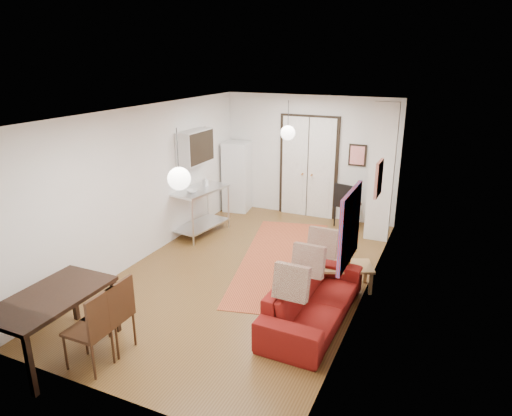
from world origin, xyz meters
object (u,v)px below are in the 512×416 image
at_px(fridge, 237,177).
at_px(dining_table, 51,302).
at_px(kitchen_counter, 200,204).
at_px(dining_chair_near, 113,305).
at_px(dining_chair_far, 95,318).
at_px(sofa, 314,299).
at_px(coffee_table, 343,268).
at_px(black_side_chair, 349,199).

bearing_deg(fridge, dining_table, -93.70).
distance_m(kitchen_counter, dining_chair_near, 4.18).
height_order(fridge, dining_chair_far, fridge).
relative_size(sofa, dining_chair_far, 2.20).
distance_m(sofa, dining_chair_far, 3.05).
bearing_deg(dining_chair_far, dining_chair_near, 179.83).
bearing_deg(dining_chair_far, fridge, -170.33).
distance_m(dining_table, dining_chair_near, 0.76).
bearing_deg(kitchen_counter, fridge, 98.14).
xyz_separation_m(coffee_table, dining_table, (-3.00, -3.30, 0.39)).
bearing_deg(fridge, sofa, -59.34).
bearing_deg(coffee_table, kitchen_counter, 161.07).
relative_size(kitchen_counter, black_side_chair, 1.38).
relative_size(coffee_table, dining_chair_near, 1.03).
height_order(fridge, dining_chair_near, fridge).
distance_m(kitchen_counter, black_side_chair, 3.41).
xyz_separation_m(dining_table, dining_chair_near, (0.60, 0.45, -0.14)).
bearing_deg(sofa, coffee_table, -6.42).
xyz_separation_m(dining_chair_near, dining_chair_far, (0.00, -0.34, 0.00)).
bearing_deg(dining_chair_far, black_side_chair, 164.29).
bearing_deg(dining_chair_far, kitchen_counter, -166.46).
height_order(kitchen_counter, dining_table, kitchen_counter).
relative_size(sofa, kitchen_counter, 1.64).
height_order(dining_chair_far, black_side_chair, dining_chair_far).
distance_m(sofa, black_side_chair, 4.28).
height_order(sofa, fridge, fridge).
distance_m(kitchen_counter, dining_table, 4.52).
relative_size(fridge, dining_table, 1.12).
distance_m(coffee_table, dining_chair_far, 4.00).
height_order(dining_table, black_side_chair, black_side_chair).
distance_m(fridge, dining_table, 6.32).
xyz_separation_m(coffee_table, kitchen_counter, (-3.47, 1.19, 0.31)).
bearing_deg(coffee_table, fridge, 139.19).
bearing_deg(kitchen_counter, dining_chair_far, -68.29).
xyz_separation_m(sofa, dining_chair_near, (-2.24, -1.71, 0.28)).
bearing_deg(coffee_table, dining_table, -132.24).
relative_size(kitchen_counter, fridge, 0.82).
bearing_deg(dining_chair_near, coffee_table, 139.77).
bearing_deg(dining_table, dining_chair_far, 10.24).
bearing_deg(dining_table, coffee_table, 47.76).
relative_size(coffee_table, dining_chair_far, 1.03).
bearing_deg(dining_table, fridge, 94.30).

